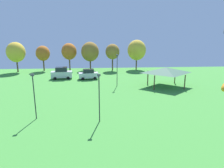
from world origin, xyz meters
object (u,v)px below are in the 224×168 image
light_post_2 (117,68)px  treeline_tree_4 (112,52)px  parked_car_leftmost (62,73)px  park_pavilion (166,70)px  treeline_tree_0 (16,52)px  treeline_tree_2 (69,52)px  treeline_tree_1 (43,53)px  light_post_1 (99,95)px  parked_car_second_from_left (88,74)px  light_post_0 (34,94)px  treeline_tree_5 (137,50)px  treeline_tree_3 (90,52)px

light_post_2 → treeline_tree_4: bearing=88.6°
parked_car_leftmost → light_post_2: bearing=-36.5°
park_pavilion → treeline_tree_0: treeline_tree_0 is taller
light_post_2 → treeline_tree_4: (0.42, 17.20, 1.65)m
treeline_tree_0 → treeline_tree_4: 24.83m
treeline_tree_2 → light_post_2: bearing=-58.3°
treeline_tree_1 → light_post_1: bearing=-66.6°
light_post_1 → light_post_2: bearing=77.5°
parked_car_second_from_left → treeline_tree_4: (6.09, 10.75, 3.94)m
light_post_0 → treeline_tree_2: size_ratio=0.72×
light_post_0 → treeline_tree_1: (-7.27, 32.37, 1.62)m
light_post_1 → treeline_tree_1: treeline_tree_1 is taller
park_pavilion → treeline_tree_0: size_ratio=0.93×
light_post_0 → treeline_tree_4: (11.23, 31.70, 2.00)m
light_post_1 → parked_car_second_from_left: bearing=95.6°
parked_car_second_from_left → light_post_2: bearing=-56.5°
parked_car_second_from_left → treeline_tree_2: bearing=107.5°
light_post_2 → light_post_0: bearing=-126.7°
treeline_tree_4 → parked_car_leftmost: bearing=-140.2°
treeline_tree_0 → treeline_tree_5: size_ratio=0.95×
treeline_tree_3 → treeline_tree_4: size_ratio=1.07×
treeline_tree_3 → treeline_tree_4: bearing=-11.9°
light_post_1 → light_post_2: (3.50, 15.76, 0.28)m
treeline_tree_0 → treeline_tree_1: treeline_tree_0 is taller
park_pavilion → treeline_tree_4: bearing=115.6°
light_post_0 → treeline_tree_1: treeline_tree_1 is taller
park_pavilion → light_post_0: light_post_0 is taller
treeline_tree_2 → treeline_tree_3: (5.60, 0.30, -0.11)m
treeline_tree_1 → treeline_tree_2: treeline_tree_2 is taller
treeline_tree_3 → treeline_tree_5: 12.84m
parked_car_second_from_left → treeline_tree_3: treeline_tree_3 is taller
treeline_tree_2 → treeline_tree_4: size_ratio=1.03×
parked_car_leftmost → treeline_tree_0: bearing=140.2°
light_post_0 → light_post_1: bearing=-9.7°
parked_car_leftmost → parked_car_second_from_left: 5.93m
park_pavilion → treeline_tree_5: bearing=95.4°
light_post_0 → parked_car_leftmost: bearing=91.9°
parked_car_leftmost → park_pavilion: bearing=-25.9°
light_post_1 → treeline_tree_4: size_ratio=0.76×
treeline_tree_0 → treeline_tree_2: bearing=7.9°
park_pavilion → treeline_tree_1: treeline_tree_1 is taller
park_pavilion → light_post_0: (-19.86, -13.67, -0.04)m
treeline_tree_1 → treeline_tree_4: (18.50, -0.66, 0.38)m
treeline_tree_3 → treeline_tree_4: (6.04, -1.27, 0.06)m
parked_car_leftmost → treeline_tree_0: (-12.85, 9.11, 3.87)m
parked_car_leftmost → treeline_tree_4: treeline_tree_4 is taller
treeline_tree_3 → treeline_tree_5: size_ratio=0.94×
parked_car_leftmost → light_post_0: (0.74, -21.74, 1.77)m
park_pavilion → treeline_tree_5: (-1.83, 19.21, 2.26)m
parked_car_leftmost → parked_car_second_from_left: parked_car_leftmost is taller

